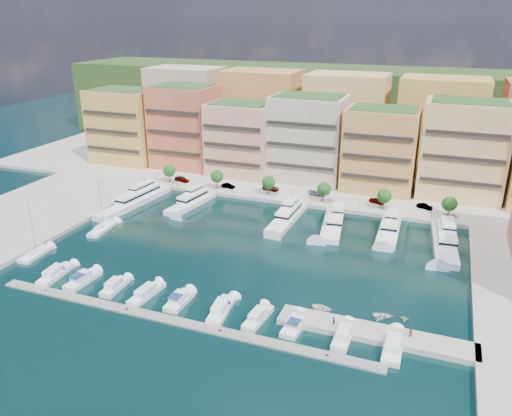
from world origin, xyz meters
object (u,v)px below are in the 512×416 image
object	(u,v)px
lamppost_3	(359,199)
car_2	(271,188)
lamppost_2	(293,191)
cruiser_6	(258,318)
lamppost_4	(432,208)
cruiser_7	(295,326)
tree_1	(217,176)
yacht_1	(192,202)
tender_1	(323,307)
tree_5	(450,204)
tree_4	(384,196)
person_1	(410,332)
sailboat_0	(35,255)
sailboat_1	(102,229)
tree_3	(324,189)
yacht_0	(136,200)
lamppost_1	(233,184)
yacht_3	(287,216)
tender_2	(383,316)
cruiser_4	(179,301)
cruiser_0	(56,274)
cruiser_2	(115,287)
yacht_6	(444,240)
car_0	(182,179)
car_3	(317,193)
tender_3	(404,318)
car_5	(425,206)
cruiser_5	(221,310)
cruiser_3	(146,294)
tender_0	(322,308)
tree_2	(269,182)
cruiser_1	(83,280)
yacht_4	(333,223)
car_4	(377,201)
lamppost_0	(177,177)
car_1	(228,186)
person_0	(334,321)
cruiser_8	(344,336)

from	to	relation	value
lamppost_3	car_2	size ratio (longest dim) A/B	0.84
lamppost_2	cruiser_6	xyz separation A→B (m)	(10.65, -55.79, -3.28)
lamppost_2	lamppost_4	world-z (taller)	same
cruiser_7	tree_1	bearing A→B (deg)	125.37
yacht_1	tender_1	distance (m)	59.35
tree_5	tree_4	bearing A→B (deg)	180.00
yacht_1	person_1	size ratio (longest dim) A/B	11.36
sailboat_0	sailboat_1	xyz separation A→B (m)	(5.00, 16.74, -0.01)
tree_3	tree_4	size ratio (longest dim) A/B	1.00
tree_3	yacht_0	bearing A→B (deg)	-160.62
lamppost_1	tree_3	bearing A→B (deg)	5.06
yacht_3	tender_2	world-z (taller)	yacht_3
tree_1	cruiser_4	distance (m)	61.41
cruiser_0	cruiser_2	distance (m)	14.09
yacht_6	tree_4	bearing A→B (deg)	136.16
yacht_3	cruiser_0	size ratio (longest dim) A/B	2.22
car_0	car_3	xyz separation A→B (m)	(41.93, 2.37, -0.12)
lamppost_1	tender_3	size ratio (longest dim) A/B	2.84
lamppost_1	car_5	distance (m)	52.63
cruiser_5	cruiser_3	bearing A→B (deg)	-180.00
lamppost_2	yacht_1	size ratio (longest dim) A/B	0.22
lamppost_2	tender_0	bearing A→B (deg)	-67.56
cruiser_7	cruiser_3	bearing A→B (deg)	-179.99
tree_1	tree_2	bearing A→B (deg)	0.00
sailboat_1	person_1	bearing A→B (deg)	-14.72
tender_1	tree_4	bearing A→B (deg)	4.53
cruiser_1	sailboat_1	xyz separation A→B (m)	(-12.21, 22.44, -0.26)
lamppost_1	tender_0	world-z (taller)	lamppost_1
tree_1	lamppost_1	size ratio (longest dim) A/B	1.35
yacht_4	car_4	bearing A→B (deg)	65.83
lamppost_0	car_3	xyz separation A→B (m)	(41.01, 6.74, -2.11)
cruiser_6	car_1	bearing A→B (deg)	118.11
tree_4	yacht_3	distance (m)	26.24
tree_1	yacht_6	bearing A→B (deg)	-13.27
lamppost_1	yacht_4	size ratio (longest dim) A/B	0.21
yacht_1	car_1	world-z (taller)	yacht_1
lamppost_2	car_2	size ratio (longest dim) A/B	0.84
cruiser_3	person_0	xyz separation A→B (m)	(34.78, 1.94, 1.22)
tender_0	car_4	xyz separation A→B (m)	(1.64, 55.24, 1.33)
lamppost_2	yacht_0	world-z (taller)	yacht_0
cruiser_3	cruiser_6	xyz separation A→B (m)	(22.12, 0.01, 0.00)
cruiser_6	cruiser_8	bearing A→B (deg)	0.00
person_0	tender_0	bearing A→B (deg)	-18.70
tree_4	car_1	xyz separation A→B (m)	(-45.18, 1.51, -3.06)
cruiser_4	car_5	distance (m)	73.55
tree_5	lamppost_0	xyz separation A→B (m)	(-76.00, -2.30, -0.92)
lamppost_4	cruiser_5	distance (m)	64.52
yacht_6	cruiser_1	size ratio (longest dim) A/B	2.80
yacht_4	lamppost_4	bearing A→B (deg)	27.21
lamppost_2	person_0	xyz separation A→B (m)	(23.31, -53.86, -2.06)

